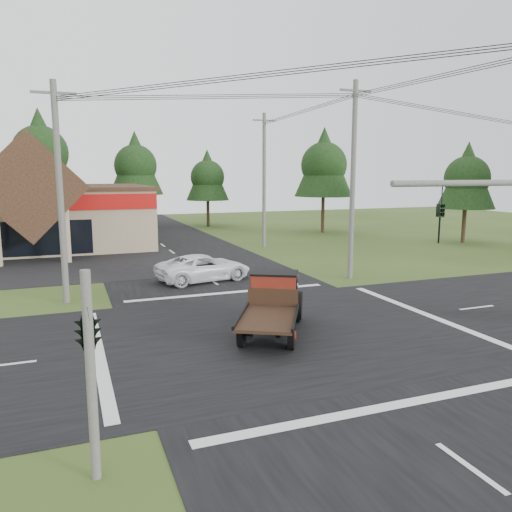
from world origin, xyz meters
name	(u,v)px	position (x,y,z in m)	size (l,w,h in m)	color
ground	(282,332)	(0.00, 0.00, 0.00)	(120.00, 120.00, 0.00)	#324719
road_ns	(282,332)	(0.00, 0.00, 0.01)	(12.00, 120.00, 0.02)	black
road_ew	(282,332)	(0.00, 0.00, 0.01)	(120.00, 12.00, 0.02)	black
traffic_signal_corner	(87,311)	(-7.50, -7.32, 3.52)	(0.53, 2.48, 4.40)	#595651
utility_pole_nw	(60,192)	(-8.00, 8.00, 5.39)	(2.00, 0.30, 10.50)	#595651
utility_pole_ne	(353,180)	(8.00, 8.00, 5.89)	(2.00, 0.30, 11.50)	#595651
utility_pole_n	(264,180)	(8.00, 22.00, 5.74)	(2.00, 0.30, 11.20)	#595651
tree_row_c	(40,150)	(-10.00, 41.00, 8.72)	(7.28, 7.28, 13.13)	#332316
tree_row_d	(135,164)	(0.00, 42.00, 7.38)	(6.16, 6.16, 11.11)	#332316
tree_row_e	(207,175)	(8.00, 40.00, 6.03)	(5.04, 5.04, 9.09)	#332316
tree_side_ne	(324,163)	(18.00, 30.00, 7.38)	(6.16, 6.16, 11.11)	#332316
tree_side_e_near	(467,176)	(26.00, 18.00, 6.03)	(5.04, 5.04, 9.09)	#332316
antique_flatbed_truck	(271,305)	(-0.49, -0.09, 1.16)	(2.11, 5.54, 2.32)	#631C0E
white_pickup	(204,268)	(-0.39, 10.52, 0.78)	(2.59, 5.61, 1.56)	white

